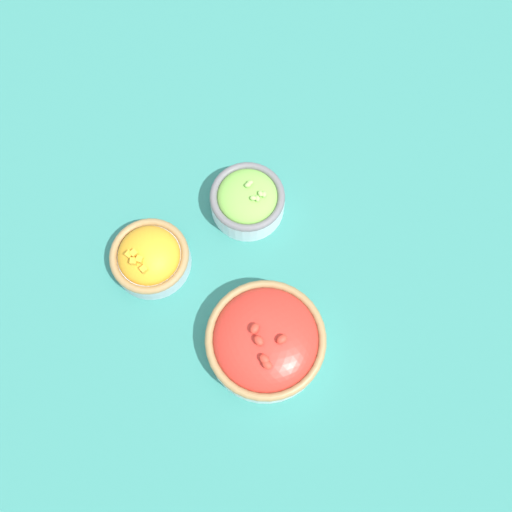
% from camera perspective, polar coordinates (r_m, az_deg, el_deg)
% --- Properties ---
extents(ground_plane, '(3.00, 3.00, 0.00)m').
position_cam_1_polar(ground_plane, '(0.91, 0.00, -0.59)').
color(ground_plane, '#337F75').
extents(bowl_cherry_tomatoes, '(0.18, 0.18, 0.08)m').
position_cam_1_polar(bowl_cherry_tomatoes, '(0.84, 0.96, -8.42)').
color(bowl_cherry_tomatoes, white).
rests_on(bowl_cherry_tomatoes, ground_plane).
extents(bowl_squash, '(0.12, 0.12, 0.07)m').
position_cam_1_polar(bowl_squash, '(0.89, -10.56, -0.11)').
color(bowl_squash, '#B2C1CC').
rests_on(bowl_squash, ground_plane).
extents(bowl_lettuce, '(0.12, 0.12, 0.07)m').
position_cam_1_polar(bowl_lettuce, '(0.91, -0.86, 5.65)').
color(bowl_lettuce, silver).
rests_on(bowl_lettuce, ground_plane).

